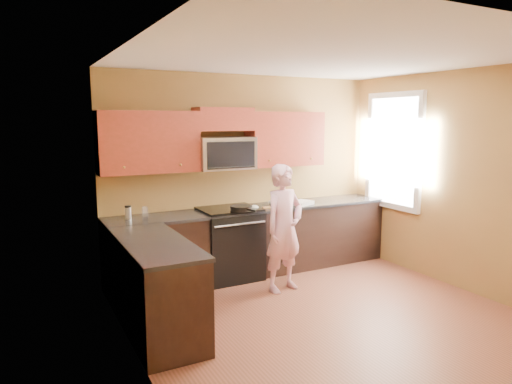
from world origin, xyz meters
TOP-DOWN VIEW (x-y plane):
  - floor at (0.00, 0.00)m, footprint 4.00×4.00m
  - ceiling at (0.00, 0.00)m, footprint 4.00×4.00m
  - wall_back at (0.00, 2.00)m, footprint 4.00×0.00m
  - wall_left at (-2.00, 0.00)m, footprint 0.00×4.00m
  - wall_right at (2.00, 0.00)m, footprint 0.00×4.00m
  - cabinet_back_run at (0.00, 1.70)m, footprint 4.00×0.60m
  - cabinet_left_run at (-1.70, 0.60)m, footprint 0.60×1.60m
  - countertop_back at (0.00, 1.69)m, footprint 4.00×0.62m
  - countertop_left at (-1.69, 0.60)m, footprint 0.62×1.60m
  - stove at (-0.40, 1.68)m, footprint 0.76×0.65m
  - microwave at (-0.40, 1.80)m, footprint 0.76×0.40m
  - upper_cab_left at (-1.39, 1.83)m, footprint 1.22×0.33m
  - upper_cab_right at (0.54, 1.83)m, footprint 1.12×0.33m
  - upper_cab_over_mw at (-0.40, 1.83)m, footprint 0.76×0.33m
  - window at (1.98, 1.20)m, footprint 0.06×1.06m
  - woman at (0.02, 0.97)m, footprint 0.64×0.50m
  - frying_pan at (-0.33, 1.46)m, footprint 0.36×0.54m
  - butter_tub at (0.30, 1.61)m, footprint 0.14×0.14m
  - toast_slice at (0.11, 1.57)m, footprint 0.13×0.13m
  - napkin_a at (-0.08, 1.56)m, footprint 0.14×0.15m
  - napkin_b at (0.31, 1.77)m, footprint 0.16×0.17m
  - dish_towel at (0.66, 1.57)m, footprint 0.36×0.33m
  - travel_mug at (-1.69, 1.74)m, footprint 0.09×0.09m
  - glass_b at (-1.47, 1.81)m, footprint 0.09×0.09m

SIDE VIEW (x-z plane):
  - floor at x=0.00m, z-range 0.00..0.00m
  - cabinet_back_run at x=0.00m, z-range 0.00..0.88m
  - cabinet_left_run at x=-1.70m, z-range 0.00..0.88m
  - stove at x=-0.40m, z-range 0.00..0.95m
  - woman at x=0.02m, z-range 0.00..1.57m
  - countertop_back at x=0.00m, z-range 0.88..0.92m
  - countertop_left at x=-1.69m, z-range 0.88..0.92m
  - butter_tub at x=0.30m, z-range 0.87..0.97m
  - travel_mug at x=-1.69m, z-range 0.84..1.00m
  - toast_slice at x=0.11m, z-range 0.92..0.93m
  - dish_towel at x=0.66m, z-range 0.92..0.97m
  - frying_pan at x=-0.33m, z-range 0.92..0.98m
  - napkin_a at x=-0.08m, z-range 0.92..0.98m
  - napkin_b at x=0.31m, z-range 0.92..0.99m
  - glass_b at x=-1.47m, z-range 0.92..1.04m
  - wall_back at x=0.00m, z-range -0.65..3.35m
  - wall_left at x=-2.00m, z-range -0.65..3.35m
  - wall_right at x=2.00m, z-range -0.65..3.35m
  - microwave at x=-0.40m, z-range 1.24..1.66m
  - upper_cab_left at x=-1.39m, z-range 1.07..1.82m
  - upper_cab_right at x=0.54m, z-range 1.07..1.82m
  - window at x=1.98m, z-range 0.82..2.48m
  - upper_cab_over_mw at x=-0.40m, z-range 1.95..2.25m
  - ceiling at x=0.00m, z-range 2.70..2.70m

